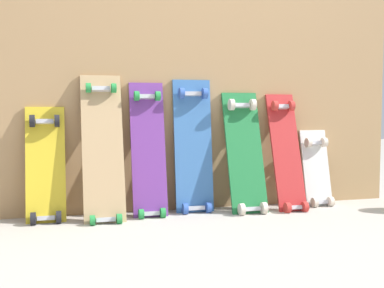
{
  "coord_description": "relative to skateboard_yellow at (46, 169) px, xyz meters",
  "views": [
    {
      "loc": [
        -0.76,
        -2.87,
        0.63
      ],
      "look_at": [
        0.0,
        -0.07,
        0.42
      ],
      "focal_mm": 45.03,
      "sensor_mm": 36.0,
      "label": 1
    }
  ],
  "objects": [
    {
      "name": "skateboard_blue",
      "position": [
        0.88,
        0.03,
        0.08
      ],
      "size": [
        0.24,
        0.18,
        0.88
      ],
      "color": "#386BAD",
      "rests_on": "ground"
    },
    {
      "name": "ground_plane",
      "position": [
        0.85,
        0.05,
        -0.29
      ],
      "size": [
        12.0,
        12.0,
        0.0
      ],
      "primitive_type": "plane",
      "color": "#B2AAA0"
    },
    {
      "name": "skateboard_red",
      "position": [
        1.47,
        -0.04,
        0.04
      ],
      "size": [
        0.19,
        0.31,
        0.8
      ],
      "color": "#B22626",
      "rests_on": "ground"
    },
    {
      "name": "plywood_wall_panel",
      "position": [
        0.85,
        0.12,
        0.49
      ],
      "size": [
        2.83,
        0.04,
        1.56
      ],
      "primitive_type": "cube",
      "color": "tan",
      "rests_on": "ground"
    },
    {
      "name": "skateboard_purple",
      "position": [
        0.59,
        -0.0,
        0.07
      ],
      "size": [
        0.21,
        0.23,
        0.86
      ],
      "color": "#6B338C",
      "rests_on": "ground"
    },
    {
      "name": "skateboard_white",
      "position": [
        1.72,
        0.01,
        -0.08
      ],
      "size": [
        0.19,
        0.19,
        0.56
      ],
      "color": "silver",
      "rests_on": "ground"
    },
    {
      "name": "skateboard_green",
      "position": [
        1.19,
        -0.04,
        0.05
      ],
      "size": [
        0.23,
        0.3,
        0.8
      ],
      "color": "#1E7238",
      "rests_on": "ground"
    },
    {
      "name": "skateboard_natural",
      "position": [
        0.32,
        -0.05,
        0.09
      ],
      "size": [
        0.23,
        0.31,
        0.9
      ],
      "color": "tan",
      "rests_on": "ground"
    },
    {
      "name": "skateboard_yellow",
      "position": [
        0.0,
        0.0,
        0.0
      ],
      "size": [
        0.22,
        0.23,
        0.71
      ],
      "color": "gold",
      "rests_on": "ground"
    }
  ]
}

